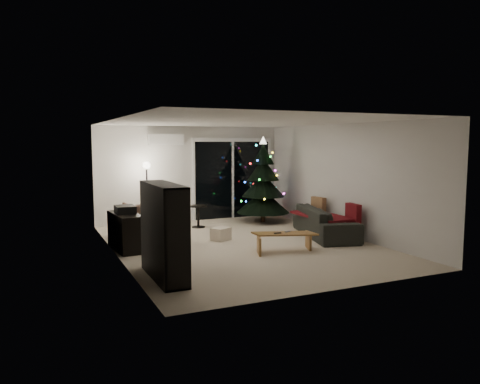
# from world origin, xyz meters

# --- Properties ---
(room) EXTENTS (6.50, 7.51, 2.60)m
(room) POSITION_xyz_m (0.46, 1.49, 1.02)
(room) COLOR beige
(room) RESTS_ON ground
(bookshelf) EXTENTS (0.65, 1.51, 1.47)m
(bookshelf) POSITION_xyz_m (-2.25, -1.66, 0.73)
(bookshelf) COLOR black
(bookshelf) RESTS_ON floor
(media_cabinet) EXTENTS (0.53, 1.18, 0.72)m
(media_cabinet) POSITION_xyz_m (-2.25, 0.51, 0.36)
(media_cabinet) COLOR black
(media_cabinet) RESTS_ON floor
(stereo) EXTENTS (0.36, 0.43, 0.15)m
(stereo) POSITION_xyz_m (-2.25, 0.51, 0.79)
(stereo) COLOR black
(stereo) RESTS_ON media_cabinet
(armchair) EXTENTS (0.86, 0.88, 0.73)m
(armchair) POSITION_xyz_m (-1.55, 1.97, 0.37)
(armchair) COLOR brown
(armchair) RESTS_ON floor
(ottoman) EXTENTS (0.63, 0.63, 0.44)m
(ottoman) POSITION_xyz_m (-1.22, 0.85, 0.22)
(ottoman) COLOR beige
(ottoman) RESTS_ON floor
(cardboard_box_a) EXTENTS (0.39, 0.30, 0.27)m
(cardboard_box_a) POSITION_xyz_m (-1.44, 0.91, 0.13)
(cardboard_box_a) COLOR beige
(cardboard_box_a) RESTS_ON floor
(cardboard_box_b) EXTENTS (0.48, 0.44, 0.27)m
(cardboard_box_b) POSITION_xyz_m (-0.23, 0.57, 0.14)
(cardboard_box_b) COLOR beige
(cardboard_box_b) RESTS_ON floor
(side_table) EXTENTS (0.53, 0.53, 0.54)m
(side_table) POSITION_xyz_m (-0.17, 2.20, 0.27)
(side_table) COLOR black
(side_table) RESTS_ON floor
(floor_lamp) EXTENTS (0.25, 0.25, 1.55)m
(floor_lamp) POSITION_xyz_m (-1.30, 2.72, 0.77)
(floor_lamp) COLOR black
(floor_lamp) RESTS_ON floor
(sofa) EXTENTS (1.41, 2.36, 0.64)m
(sofa) POSITION_xyz_m (2.05, -0.00, 0.32)
(sofa) COLOR black
(sofa) RESTS_ON floor
(sofa_throw) EXTENTS (0.69, 1.59, 0.05)m
(sofa_throw) POSITION_xyz_m (1.95, -0.00, 0.47)
(sofa_throw) COLOR #560B1C
(sofa_throw) RESTS_ON sofa
(cushion_a) EXTENTS (0.16, 0.43, 0.42)m
(cushion_a) POSITION_xyz_m (2.30, 0.65, 0.58)
(cushion_a) COLOR #996F46
(cushion_a) RESTS_ON sofa
(cushion_b) EXTENTS (0.16, 0.43, 0.42)m
(cushion_b) POSITION_xyz_m (2.30, -0.65, 0.58)
(cushion_b) COLOR #560B1C
(cushion_b) RESTS_ON sofa
(coffee_table) EXTENTS (1.21, 0.77, 0.36)m
(coffee_table) POSITION_xyz_m (0.49, -0.90, 0.18)
(coffee_table) COLOR brown
(coffee_table) RESTS_ON floor
(remote_a) EXTENTS (0.14, 0.04, 0.02)m
(remote_a) POSITION_xyz_m (0.34, -0.90, 0.37)
(remote_a) COLOR black
(remote_a) RESTS_ON coffee_table
(remote_b) EXTENTS (0.14, 0.08, 0.02)m
(remote_b) POSITION_xyz_m (0.59, -0.85, 0.37)
(remote_b) COLOR slate
(remote_b) RESTS_ON coffee_table
(christmas_tree) EXTENTS (1.51, 1.51, 2.23)m
(christmas_tree) POSITION_xyz_m (1.64, 2.23, 1.11)
(christmas_tree) COLOR black
(christmas_tree) RESTS_ON floor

